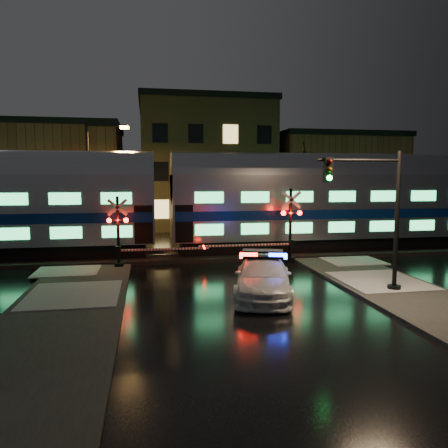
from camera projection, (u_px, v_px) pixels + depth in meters
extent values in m
plane|color=black|center=(224.00, 275.00, 21.14)|extent=(120.00, 120.00, 0.00)
cube|color=black|center=(209.00, 254.00, 26.02)|extent=(90.00, 4.20, 0.24)
cube|color=#2D2D2D|center=(59.00, 321.00, 14.13)|extent=(4.00, 20.00, 0.12)
cube|color=#2D2D2D|center=(422.00, 301.00, 16.39)|extent=(4.00, 20.00, 0.12)
cube|color=brown|center=(42.00, 180.00, 39.94)|extent=(14.00, 10.00, 9.00)
cube|color=brown|center=(204.00, 167.00, 42.90)|extent=(12.00, 11.00, 11.50)
cube|color=brown|center=(330.00, 182.00, 44.83)|extent=(12.00, 10.00, 8.50)
cube|color=black|center=(369.00, 241.00, 27.76)|extent=(24.00, 2.40, 0.80)
cube|color=#B7BAC1|center=(370.00, 205.00, 27.51)|extent=(25.00, 3.05, 3.80)
cube|color=navy|center=(370.00, 212.00, 27.55)|extent=(24.75, 3.09, 0.55)
cube|color=#3DE97C|center=(383.00, 226.00, 26.11)|extent=(21.00, 0.05, 0.62)
cube|color=#3DE97C|center=(384.00, 196.00, 25.92)|extent=(21.00, 0.05, 0.62)
cylinder|color=#B7BAC1|center=(371.00, 178.00, 27.33)|extent=(25.00, 3.05, 3.05)
imported|color=white|center=(263.00, 277.00, 17.25)|extent=(3.43, 5.66, 1.53)
cube|color=black|center=(263.00, 257.00, 17.17)|extent=(1.65, 0.80, 0.10)
cube|color=#FF0C05|center=(249.00, 256.00, 17.21)|extent=(0.77, 0.53, 0.18)
cube|color=#1426FF|center=(278.00, 256.00, 17.11)|extent=(0.77, 0.53, 0.18)
cylinder|color=black|center=(290.00, 260.00, 24.19)|extent=(0.51, 0.51, 0.31)
cylinder|color=black|center=(290.00, 226.00, 23.99)|extent=(0.16, 0.16, 4.09)
sphere|color=#FF0C05|center=(283.00, 213.00, 23.66)|extent=(0.27, 0.27, 0.27)
sphere|color=#FF0C05|center=(300.00, 213.00, 23.82)|extent=(0.27, 0.27, 0.27)
cube|color=white|center=(246.00, 245.00, 23.41)|extent=(5.11, 0.10, 0.10)
cube|color=black|center=(291.00, 244.00, 23.85)|extent=(0.25, 0.30, 0.45)
cylinder|color=black|center=(119.00, 266.00, 22.59)|extent=(0.47, 0.47, 0.28)
cylinder|color=black|center=(118.00, 233.00, 22.41)|extent=(0.15, 0.15, 3.73)
sphere|color=#FF0C05|center=(109.00, 220.00, 22.09)|extent=(0.24, 0.24, 0.24)
sphere|color=#FF0C05|center=(126.00, 220.00, 22.23)|extent=(0.24, 0.24, 0.24)
cube|color=white|center=(164.00, 249.00, 22.66)|extent=(4.67, 0.10, 0.10)
cube|color=black|center=(118.00, 250.00, 22.26)|extent=(0.25, 0.30, 0.45)
cylinder|color=black|center=(394.00, 289.00, 17.89)|extent=(0.54, 0.54, 0.29)
cylinder|color=black|center=(397.00, 223.00, 17.60)|extent=(0.17, 0.17, 5.75)
cylinder|color=black|center=(359.00, 160.00, 17.03)|extent=(3.45, 0.11, 0.11)
cube|color=black|center=(328.00, 170.00, 16.69)|extent=(0.31, 0.27, 0.96)
sphere|color=#0CFF3F|center=(330.00, 178.00, 16.57)|extent=(0.21, 0.21, 0.21)
cylinder|color=black|center=(89.00, 186.00, 28.24)|extent=(0.21, 0.21, 8.22)
cylinder|color=black|center=(106.00, 125.00, 28.04)|extent=(2.47, 0.12, 0.12)
cube|color=orange|center=(125.00, 127.00, 28.25)|extent=(0.57, 0.29, 0.19)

